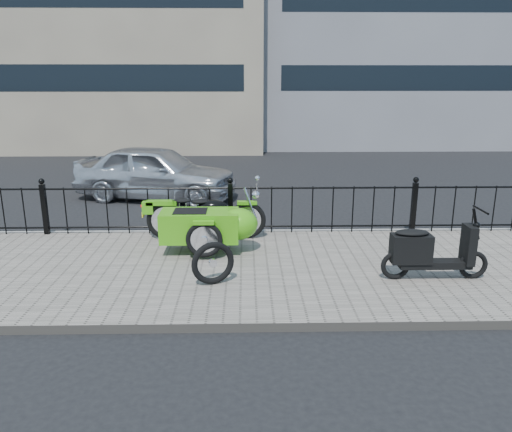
{
  "coord_description": "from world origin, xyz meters",
  "views": [
    {
      "loc": [
        0.29,
        -7.86,
        2.98
      ],
      "look_at": [
        0.45,
        -0.1,
        0.83
      ],
      "focal_mm": 35.0,
      "sensor_mm": 36.0,
      "label": 1
    }
  ],
  "objects_px": {
    "scooter": "(428,252)",
    "spare_tire": "(213,263)",
    "motorcycle_sidecar": "(211,223)",
    "sedan_car": "(156,172)"
  },
  "relations": [
    {
      "from": "spare_tire",
      "to": "sedan_car",
      "type": "relative_size",
      "value": 0.16
    },
    {
      "from": "sedan_car",
      "to": "motorcycle_sidecar",
      "type": "bearing_deg",
      "value": -144.84
    },
    {
      "from": "sedan_car",
      "to": "scooter",
      "type": "bearing_deg",
      "value": -125.24
    },
    {
      "from": "scooter",
      "to": "spare_tire",
      "type": "height_order",
      "value": "scooter"
    },
    {
      "from": "sedan_car",
      "to": "spare_tire",
      "type": "bearing_deg",
      "value": -148.94
    },
    {
      "from": "motorcycle_sidecar",
      "to": "spare_tire",
      "type": "xyz_separation_m",
      "value": [
        0.12,
        -1.52,
        -0.16
      ]
    },
    {
      "from": "scooter",
      "to": "sedan_car",
      "type": "bearing_deg",
      "value": 130.87
    },
    {
      "from": "motorcycle_sidecar",
      "to": "spare_tire",
      "type": "distance_m",
      "value": 1.53
    },
    {
      "from": "scooter",
      "to": "sedan_car",
      "type": "relative_size",
      "value": 0.39
    },
    {
      "from": "scooter",
      "to": "spare_tire",
      "type": "distance_m",
      "value": 3.13
    }
  ]
}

